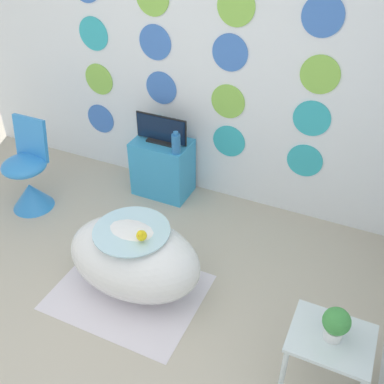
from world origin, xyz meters
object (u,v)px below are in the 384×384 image
(tv, at_px, (161,131))
(potted_plant_left, at_px, (336,323))
(bathtub, at_px, (134,257))
(vase, at_px, (176,143))
(chair, at_px, (29,181))

(tv, distance_m, potted_plant_left, 2.26)
(bathtub, relative_size, vase, 4.88)
(vase, bearing_deg, tv, 149.57)
(chair, height_order, vase, chair)
(vase, bearing_deg, chair, -153.82)
(vase, bearing_deg, bathtub, -80.48)
(chair, height_order, potted_plant_left, chair)
(bathtub, relative_size, tv, 2.04)
(bathtub, distance_m, chair, 1.43)
(chair, xyz_separation_m, vase, (1.18, 0.58, 0.36))
(vase, xyz_separation_m, potted_plant_left, (1.57, -1.26, -0.06))
(vase, height_order, potted_plant_left, vase)
(tv, bearing_deg, chair, -144.29)
(vase, bearing_deg, potted_plant_left, -38.73)
(tv, xyz_separation_m, vase, (0.21, -0.12, -0.02))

